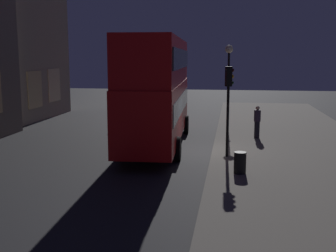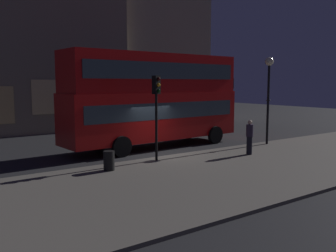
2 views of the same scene
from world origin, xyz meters
The scene contains 8 objects.
ground_plane centered at (0.00, 0.00, 0.00)m, with size 80.00×80.00×0.00m, color #232326.
sidewalk_slab centered at (0.00, -4.67, 0.06)m, with size 44.00×8.03×0.12m, color #5B564F.
double_decker_bus centered at (1.09, 2.18, 3.01)m, with size 11.17×3.20×5.36m.
traffic_light_near_kerb centered at (-1.15, -1.37, 2.96)m, with size 0.37×0.39×3.95m.
traffic_light_far_side centered at (10.61, 5.59, 2.94)m, with size 0.33×0.37×4.09m.
street_lamp centered at (6.81, -1.27, 3.87)m, with size 0.50×0.50×5.10m.
pedestrian centered at (3.48, -2.90, 1.02)m, with size 0.36×0.36×1.76m.
litter_bin centered at (-3.87, -1.88, 0.53)m, with size 0.46×0.46×0.82m, color black.
Camera 1 is at (-19.59, -1.52, 4.44)m, focal length 45.09 mm.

